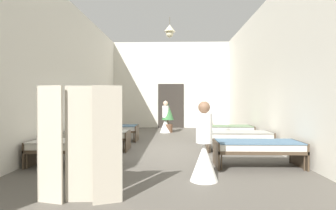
% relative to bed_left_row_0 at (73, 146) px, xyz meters
% --- Properties ---
extents(ground_plane, '(6.89, 14.26, 0.10)m').
position_rel_bed_left_row_0_xyz_m(ground_plane, '(2.10, 1.90, -0.49)').
color(ground_plane, '#59544C').
extents(room_shell, '(6.69, 13.86, 4.69)m').
position_rel_bed_left_row_0_xyz_m(room_shell, '(2.10, 3.29, 1.91)').
color(room_shell, silver).
rests_on(room_shell, ground).
extents(bed_left_row_0, '(1.90, 0.84, 0.57)m').
position_rel_bed_left_row_0_xyz_m(bed_left_row_0, '(0.00, 0.00, 0.00)').
color(bed_left_row_0, '#473828').
rests_on(bed_left_row_0, ground).
extents(bed_right_row_0, '(1.90, 0.84, 0.57)m').
position_rel_bed_left_row_0_xyz_m(bed_right_row_0, '(4.19, 0.00, 0.00)').
color(bed_right_row_0, '#473828').
rests_on(bed_right_row_0, ground).
extents(bed_left_row_1, '(1.90, 0.84, 0.57)m').
position_rel_bed_left_row_0_xyz_m(bed_left_row_1, '(0.00, 1.90, 0.00)').
color(bed_left_row_1, '#473828').
rests_on(bed_left_row_1, ground).
extents(bed_right_row_1, '(1.90, 0.84, 0.57)m').
position_rel_bed_left_row_0_xyz_m(bed_right_row_1, '(4.19, 1.90, 0.00)').
color(bed_right_row_1, '#473828').
rests_on(bed_right_row_1, ground).
extents(bed_left_row_2, '(1.90, 0.84, 0.57)m').
position_rel_bed_left_row_0_xyz_m(bed_left_row_2, '(0.00, 3.80, 0.00)').
color(bed_left_row_2, '#473828').
rests_on(bed_left_row_2, ground).
extents(bed_right_row_2, '(1.90, 0.84, 0.57)m').
position_rel_bed_left_row_0_xyz_m(bed_right_row_2, '(4.19, 3.80, 0.00)').
color(bed_right_row_2, '#473828').
rests_on(bed_right_row_2, ground).
extents(nurse_near_aisle, '(0.52, 0.52, 1.49)m').
position_rel_bed_left_row_0_xyz_m(nurse_near_aisle, '(2.87, -1.11, 0.09)').
color(nurse_near_aisle, white).
rests_on(nurse_near_aisle, ground).
extents(nurse_mid_aisle, '(0.52, 0.52, 1.49)m').
position_rel_bed_left_row_0_xyz_m(nurse_mid_aisle, '(1.89, 6.42, 0.09)').
color(nurse_mid_aisle, white).
rests_on(nurse_mid_aisle, ground).
extents(potted_plant, '(0.56, 0.56, 1.38)m').
position_rel_bed_left_row_0_xyz_m(potted_plant, '(1.99, 6.48, 0.36)').
color(potted_plant, brown).
rests_on(potted_plant, ground).
extents(privacy_screen, '(1.25, 0.17, 1.70)m').
position_rel_bed_left_row_0_xyz_m(privacy_screen, '(0.95, -2.25, 0.41)').
color(privacy_screen, '#BCB29E').
rests_on(privacy_screen, ground).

